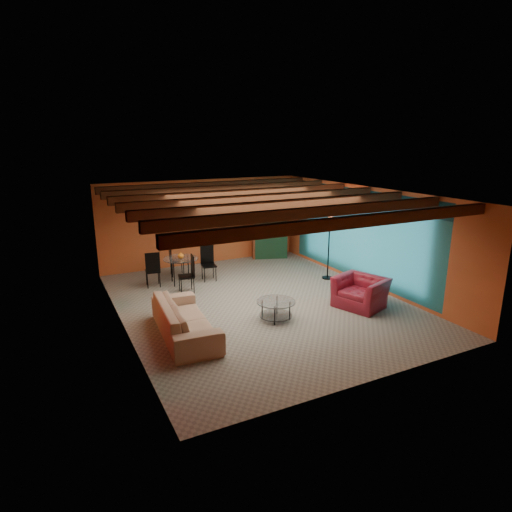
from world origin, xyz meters
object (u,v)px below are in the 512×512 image
floor_lamp (329,245)px  sofa (185,319)px  vase (180,245)px  armoire (268,231)px  coffee_table (276,310)px  potted_plant (268,196)px  dining_table (181,266)px  armchair (361,292)px

floor_lamp → sofa: bearing=-160.0°
vase → armoire: bearing=21.6°
sofa → coffee_table: size_ratio=2.80×
potted_plant → vase: 3.86m
coffee_table → armoire: 5.35m
sofa → vase: size_ratio=13.41×
dining_table → vase: (0.00, 0.00, 0.59)m
armoire → floor_lamp: (0.45, -2.85, 0.06)m
potted_plant → vase: (-3.46, -1.37, -1.01)m
floor_lamp → coffee_table: bearing=-145.6°
vase → dining_table: bearing=180.0°
sofa → armchair: (4.24, -0.38, 0.01)m
armchair → potted_plant: 5.29m
sofa → potted_plant: 6.60m
armoire → potted_plant: potted_plant is taller
floor_lamp → potted_plant: 3.10m
potted_plant → vase: size_ratio=2.74×
coffee_table → armoire: (2.34, 4.76, 0.70)m
armchair → potted_plant: bearing=158.4°
sofa → floor_lamp: 5.19m
sofa → potted_plant: bearing=-39.2°
armoire → vase: bearing=-139.0°
armchair → coffee_table: armchair is taller
sofa → floor_lamp: (4.84, 1.76, 0.63)m
sofa → coffee_table: (2.05, -0.15, -0.13)m
coffee_table → vase: (-1.12, 3.39, 0.87)m
armchair → coffee_table: (-2.19, 0.24, -0.14)m
coffee_table → vase: size_ratio=4.78×
armchair → armoire: armoire is taller
armchair → floor_lamp: 2.31m
sofa → dining_table: dining_table is taller
vase → floor_lamp: bearing=-20.8°
sofa → dining_table: (0.93, 3.24, 0.15)m
dining_table → potted_plant: potted_plant is taller
floor_lamp → dining_table: bearing=159.2°
sofa → floor_lamp: floor_lamp is taller
armchair → floor_lamp: floor_lamp is taller
armchair → floor_lamp: size_ratio=0.57×
sofa → dining_table: size_ratio=1.26×
armoire → potted_plant: bearing=0.0°
armoire → potted_plant: size_ratio=3.72×
coffee_table → sofa: bearing=176.0°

